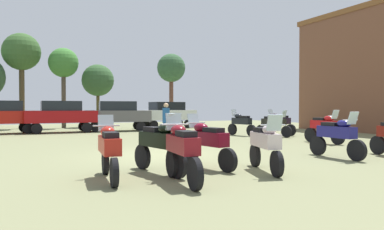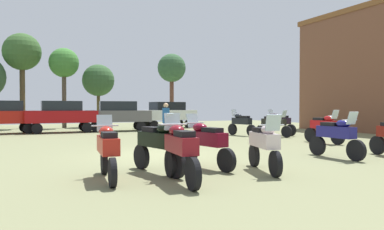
% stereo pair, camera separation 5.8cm
% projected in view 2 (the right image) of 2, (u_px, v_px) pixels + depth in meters
% --- Properties ---
extents(ground_plane, '(44.00, 52.00, 0.02)m').
position_uv_depth(ground_plane, '(159.00, 155.00, 12.55)').
color(ground_plane, '#7A7D55').
extents(motorcycle_1, '(0.83, 2.12, 1.45)m').
position_uv_depth(motorcycle_1, '(264.00, 143.00, 9.26)').
color(motorcycle_1, black).
rests_on(motorcycle_1, ground).
extents(motorcycle_2, '(0.62, 2.16, 1.50)m').
position_uv_depth(motorcycle_2, '(324.00, 127.00, 16.44)').
color(motorcycle_2, black).
rests_on(motorcycle_2, ground).
extents(motorcycle_3, '(0.72, 2.24, 1.48)m').
position_uv_depth(motorcycle_3, '(158.00, 144.00, 8.98)').
color(motorcycle_3, black).
rests_on(motorcycle_3, ground).
extents(motorcycle_4, '(0.62, 2.21, 1.48)m').
position_uv_depth(motorcycle_4, '(336.00, 135.00, 11.69)').
color(motorcycle_4, black).
rests_on(motorcycle_4, ground).
extents(motorcycle_5, '(0.62, 2.18, 1.44)m').
position_uv_depth(motorcycle_5, '(108.00, 148.00, 8.21)').
color(motorcycle_5, black).
rests_on(motorcycle_5, ground).
extents(motorcycle_6, '(0.62, 2.11, 1.49)m').
position_uv_depth(motorcycle_6, '(180.00, 149.00, 7.85)').
color(motorcycle_6, black).
rests_on(motorcycle_6, ground).
extents(motorcycle_7, '(0.73, 2.11, 1.48)m').
position_uv_depth(motorcycle_7, '(241.00, 123.00, 20.91)').
color(motorcycle_7, black).
rests_on(motorcycle_7, ground).
extents(motorcycle_8, '(0.74, 2.20, 1.49)m').
position_uv_depth(motorcycle_8, '(279.00, 122.00, 21.33)').
color(motorcycle_8, black).
rests_on(motorcycle_8, ground).
extents(motorcycle_11, '(0.86, 2.20, 1.46)m').
position_uv_depth(motorcycle_11, '(274.00, 124.00, 20.12)').
color(motorcycle_11, black).
rests_on(motorcycle_11, ground).
extents(motorcycle_12, '(0.71, 2.16, 1.44)m').
position_uv_depth(motorcycle_12, '(206.00, 141.00, 9.79)').
color(motorcycle_12, black).
rests_on(motorcycle_12, ground).
extents(car_1, '(4.52, 2.42, 2.00)m').
position_uv_depth(car_1, '(118.00, 114.00, 24.89)').
color(car_1, black).
rests_on(car_1, ground).
extents(car_2, '(4.32, 1.86, 2.00)m').
position_uv_depth(car_2, '(61.00, 114.00, 23.43)').
color(car_2, black).
rests_on(car_2, ground).
extents(car_5, '(4.45, 2.21, 2.00)m').
position_uv_depth(car_5, '(167.00, 113.00, 28.29)').
color(car_5, black).
rests_on(car_5, ground).
extents(car_6, '(4.49, 2.33, 2.00)m').
position_uv_depth(car_6, '(0.00, 115.00, 22.11)').
color(car_6, black).
rests_on(car_6, ground).
extents(person_1, '(0.38, 0.38, 1.81)m').
position_uv_depth(person_1, '(166.00, 119.00, 17.48)').
color(person_1, '#23244E').
rests_on(person_1, ground).
extents(tree_2, '(2.47, 2.47, 6.28)m').
position_uv_depth(tree_2, '(172.00, 69.00, 32.36)').
color(tree_2, brown).
rests_on(tree_2, ground).
extents(tree_5, '(2.57, 2.57, 5.08)m').
position_uv_depth(tree_5, '(98.00, 81.00, 29.98)').
color(tree_5, brown).
rests_on(tree_5, ground).
extents(tree_7, '(2.75, 2.75, 7.12)m').
position_uv_depth(tree_7, '(22.00, 53.00, 27.58)').
color(tree_7, brown).
rests_on(tree_7, ground).
extents(tree_8, '(2.25, 2.25, 6.15)m').
position_uv_depth(tree_8, '(64.00, 64.00, 28.38)').
color(tree_8, brown).
rests_on(tree_8, ground).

